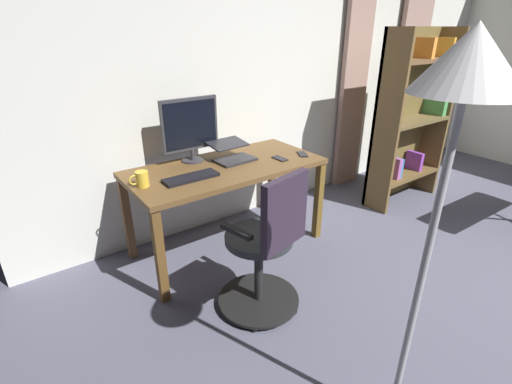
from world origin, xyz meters
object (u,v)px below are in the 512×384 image
(laptop, at_px, (232,154))
(floor_lamp, at_px, (460,108))
(computer_monitor, at_px, (190,127))
(cell_phone_face_up, at_px, (302,154))
(mug_tea, at_px, (142,179))
(cell_phone_by_monitor, at_px, (280,158))
(bookshelf, at_px, (408,119))
(office_chair, at_px, (266,249))
(computer_keyboard, at_px, (191,178))
(desk, at_px, (226,175))

(laptop, distance_m, floor_lamp, 2.05)
(computer_monitor, height_order, laptop, computer_monitor)
(computer_monitor, distance_m, cell_phone_face_up, 0.98)
(cell_phone_face_up, bearing_deg, mug_tea, 21.69)
(cell_phone_by_monitor, bearing_deg, floor_lamp, 67.13)
(bookshelf, bearing_deg, office_chair, 13.94)
(laptop, height_order, cell_phone_face_up, laptop)
(office_chair, distance_m, cell_phone_by_monitor, 0.99)
(computer_monitor, bearing_deg, laptop, 147.89)
(cell_phone_by_monitor, bearing_deg, computer_keyboard, -4.09)
(office_chair, height_order, cell_phone_face_up, office_chair)
(laptop, height_order, bookshelf, bookshelf)
(cell_phone_face_up, xyz_separation_m, mug_tea, (1.37, -0.14, 0.05))
(desk, height_order, floor_lamp, floor_lamp)
(computer_monitor, xyz_separation_m, laptop, (-0.28, 0.17, -0.23))
(computer_keyboard, distance_m, floor_lamp, 1.88)
(floor_lamp, bearing_deg, bookshelf, -145.67)
(laptop, relative_size, mug_tea, 2.45)
(laptop, height_order, cell_phone_by_monitor, laptop)
(computer_keyboard, bearing_deg, bookshelf, 176.64)
(cell_phone_face_up, bearing_deg, floor_lamp, 89.15)
(computer_monitor, height_order, bookshelf, bookshelf)
(laptop, bearing_deg, bookshelf, 167.08)
(computer_keyboard, xyz_separation_m, mug_tea, (0.34, -0.08, 0.04))
(office_chair, height_order, cell_phone_by_monitor, office_chair)
(computer_monitor, bearing_deg, cell_phone_face_up, 153.56)
(cell_phone_face_up, bearing_deg, computer_keyboard, 24.03)
(computer_monitor, bearing_deg, computer_keyboard, 61.37)
(mug_tea, distance_m, floor_lamp, 1.98)
(office_chair, bearing_deg, computer_monitor, 75.15)
(laptop, bearing_deg, floor_lamp, 76.77)
(cell_phone_face_up, xyz_separation_m, floor_lamp, (0.89, 1.65, 0.77))
(computer_monitor, relative_size, cell_phone_by_monitor, 3.57)
(desk, relative_size, computer_monitor, 3.04)
(cell_phone_by_monitor, distance_m, bookshelf, 1.64)
(desk, relative_size, mug_tea, 11.38)
(computer_monitor, relative_size, bookshelf, 0.29)
(cell_phone_face_up, bearing_deg, cell_phone_by_monitor, 21.16)
(cell_phone_by_monitor, xyz_separation_m, mug_tea, (1.14, -0.11, 0.05))
(desk, distance_m, floor_lamp, 2.02)
(laptop, bearing_deg, office_chair, 66.34)
(office_chair, relative_size, bookshelf, 0.57)
(computer_monitor, bearing_deg, cell_phone_by_monitor, 147.19)
(computer_monitor, xyz_separation_m, floor_lamp, (0.05, 2.06, 0.49))
(desk, bearing_deg, office_chair, 75.17)
(laptop, relative_size, bookshelf, 0.19)
(mug_tea, height_order, bookshelf, bookshelf)
(laptop, distance_m, cell_phone_face_up, 0.62)
(computer_monitor, distance_m, floor_lamp, 2.12)
(mug_tea, bearing_deg, laptop, -172.57)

